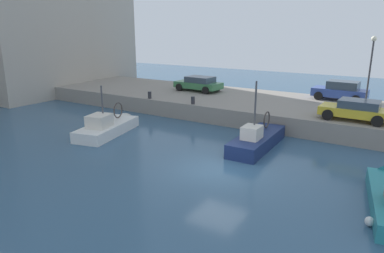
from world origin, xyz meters
The scene contains 10 objects.
water_surface centered at (0.00, 0.00, 0.00)m, with size 80.00×80.00×0.00m, color #335675.
quay_wall centered at (11.50, 0.00, 0.60)m, with size 9.00×56.00×1.20m, color gray.
fishing_boat_navy centered at (4.33, -0.34, 0.09)m, with size 6.11×1.89×4.62m.
fishing_boat_white centered at (1.80, 8.83, 0.11)m, with size 5.98×2.97×4.01m.
parked_car_green centered at (12.35, 8.51, 1.87)m, with size 2.28×4.23×1.28m.
parked_car_yellow centered at (8.54, -4.70, 1.85)m, with size 2.04×3.98×1.24m.
parked_car_blue centered at (14.58, -2.78, 1.95)m, with size 2.08×3.98×1.47m.
mooring_bollard_south centered at (7.35, 6.00, 1.48)m, with size 0.28×0.28×0.55m, color #2D2D33.
mooring_bollard_mid centered at (7.35, 10.00, 1.48)m, with size 0.28×0.28×0.55m, color #2D2D33.
quay_streetlamp centered at (13.00, -4.73, 4.45)m, with size 0.36×0.36×4.83m.
Camera 1 is at (-13.86, -7.21, 6.49)m, focal length 32.80 mm.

